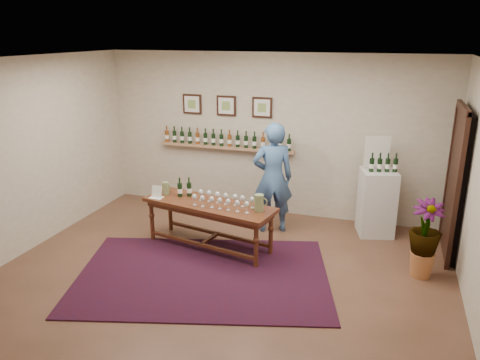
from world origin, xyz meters
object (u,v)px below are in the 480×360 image
(display_pedestal, at_px, (377,203))
(person, at_px, (273,178))
(tasting_table, at_px, (209,210))
(potted_plant, at_px, (424,239))

(display_pedestal, xyz_separation_m, person, (-1.61, -0.39, 0.37))
(person, bearing_deg, display_pedestal, 170.59)
(tasting_table, relative_size, display_pedestal, 1.99)
(tasting_table, distance_m, potted_plant, 3.00)
(potted_plant, xyz_separation_m, person, (-2.27, 0.85, 0.36))
(display_pedestal, bearing_deg, tasting_table, -150.88)
(tasting_table, bearing_deg, person, 62.80)
(tasting_table, height_order, display_pedestal, display_pedestal)
(potted_plant, distance_m, person, 2.45)
(tasting_table, bearing_deg, potted_plant, 12.67)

